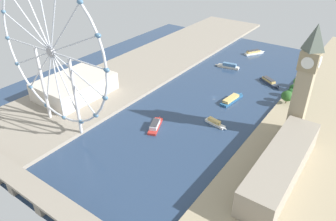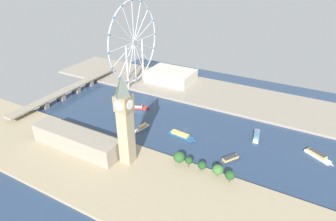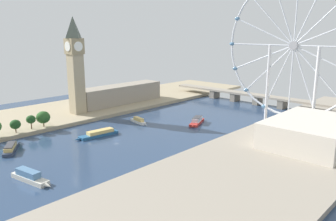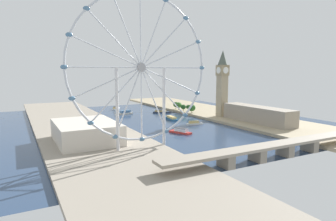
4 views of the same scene
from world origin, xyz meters
TOP-DOWN VIEW (x-y plane):
  - ground_plane at (0.00, 0.00)m, footprint 370.31×370.31m
  - riverbank_left at (-100.16, 0.00)m, footprint 90.00×520.00m
  - riverbank_right at (100.16, 0.00)m, footprint 90.00×520.00m
  - clock_tower at (-80.38, 20.65)m, footprint 13.62×13.62m
  - parliament_block at (-88.39, 76.60)m, footprint 22.00×95.88m
  - tree_row_embankment at (-61.66, -43.97)m, footprint 10.68×57.25m
  - ferris_wheel at (74.13, 117.22)m, footprint 115.96×3.20m
  - riverside_hall at (108.29, 76.71)m, footprint 48.50×67.07m
  - river_bridge at (-0.00, 179.33)m, footprint 182.31×13.64m
  - tour_boat_0 at (13.77, -133.11)m, footprint 19.24×27.68m
  - tour_boat_1 at (14.16, 74.70)m, footprint 15.70×28.21m
  - tour_boat_2 at (-23.95, 42.69)m, footprint 22.30×7.82m
  - tour_boat_3 at (-17.23, -2.64)m, footprint 10.30×35.17m
  - tour_boat_4 at (20.81, -73.16)m, footprint 29.36×9.56m
  - tour_boat_5 at (-32.58, -60.57)m, footprint 26.26×18.96m

SIDE VIEW (x-z plane):
  - ground_plane at x=0.00m, z-range 0.00..0.00m
  - riverbank_left at x=-100.16m, z-range 0.00..3.00m
  - riverbank_right at x=100.16m, z-range 0.00..3.00m
  - tour_boat_3 at x=-17.23m, z-range -0.34..4.14m
  - tour_boat_2 at x=-23.95m, z-range -0.43..4.27m
  - tour_boat_5 at x=-32.58m, z-range -0.42..4.53m
  - tour_boat_1 at x=14.16m, z-range -0.54..4.94m
  - tour_boat_0 at x=13.77m, z-range -0.43..5.05m
  - tour_boat_4 at x=20.81m, z-range -0.53..5.35m
  - river_bridge at x=0.00m, z-range 2.52..13.19m
  - tree_row_embankment at x=-61.66m, z-range 4.15..16.39m
  - riverside_hall at x=108.29m, z-range 3.00..19.60m
  - parliament_block at x=-88.39m, z-range 3.00..21.46m
  - clock_tower at x=-80.38m, z-range 4.77..90.26m
  - ferris_wheel at x=74.13m, z-range 4.51..123.70m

